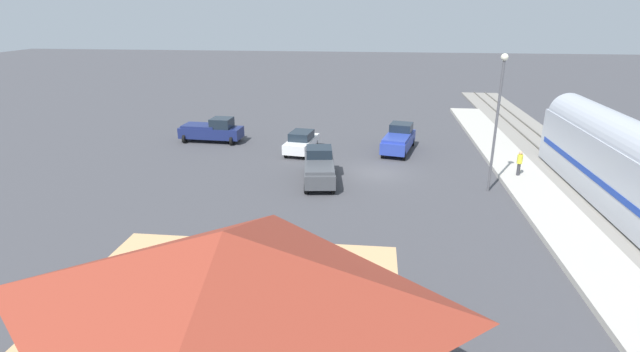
{
  "coord_description": "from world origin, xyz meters",
  "views": [
    {
      "loc": [
        0.32,
        32.5,
        11.14
      ],
      "look_at": [
        3.59,
        3.97,
        1.0
      ],
      "focal_mm": 26.74,
      "sensor_mm": 36.0,
      "label": 1
    }
  ],
  "objects": [
    {
      "name": "ground_plane",
      "position": [
        0.0,
        0.0,
        0.0
      ],
      "size": [
        200.0,
        200.0,
        0.0
      ],
      "primitive_type": "plane",
      "color": "#424247"
    },
    {
      "name": "railway_track",
      "position": [
        -14.0,
        0.0,
        0.09
      ],
      "size": [
        4.8,
        70.0,
        0.3
      ],
      "color": "gray",
      "rests_on": "ground"
    },
    {
      "name": "platform",
      "position": [
        -10.0,
        0.0,
        0.15
      ],
      "size": [
        3.2,
        46.0,
        0.3
      ],
      "color": "#B7B2A8",
      "rests_on": "ground"
    },
    {
      "name": "station_building",
      "position": [
        4.0,
        22.0,
        3.04
      ],
      "size": [
        9.96,
        8.42,
        5.83
      ],
      "color": "tan",
      "rests_on": "ground"
    },
    {
      "name": "pedestrian_on_platform",
      "position": [
        -9.68,
        0.26,
        1.28
      ],
      "size": [
        0.36,
        0.36,
        1.71
      ],
      "color": "#333338",
      "rests_on": "platform"
    },
    {
      "name": "pickup_navy",
      "position": [
        14.35,
        -6.88,
        1.03
      ],
      "size": [
        5.5,
        2.73,
        2.14
      ],
      "color": "navy",
      "rests_on": "ground"
    },
    {
      "name": "pickup_blue",
      "position": [
        -1.8,
        -5.71,
        1.03
      ],
      "size": [
        3.1,
        5.7,
        2.14
      ],
      "color": "#283D9E",
      "rests_on": "ground"
    },
    {
      "name": "sedan_white",
      "position": [
        6.08,
        -4.51,
        0.88
      ],
      "size": [
        2.46,
        4.72,
        1.74
      ],
      "color": "white",
      "rests_on": "ground"
    },
    {
      "name": "pickup_charcoal",
      "position": [
        3.83,
        2.22,
        1.03
      ],
      "size": [
        2.66,
        5.61,
        2.14
      ],
      "color": "#47494F",
      "rests_on": "ground"
    },
    {
      "name": "light_pole_near_platform",
      "position": [
        -7.2,
        2.79,
        5.36
      ],
      "size": [
        0.44,
        0.44,
        8.64
      ],
      "color": "#515156",
      "rests_on": "ground"
    }
  ]
}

